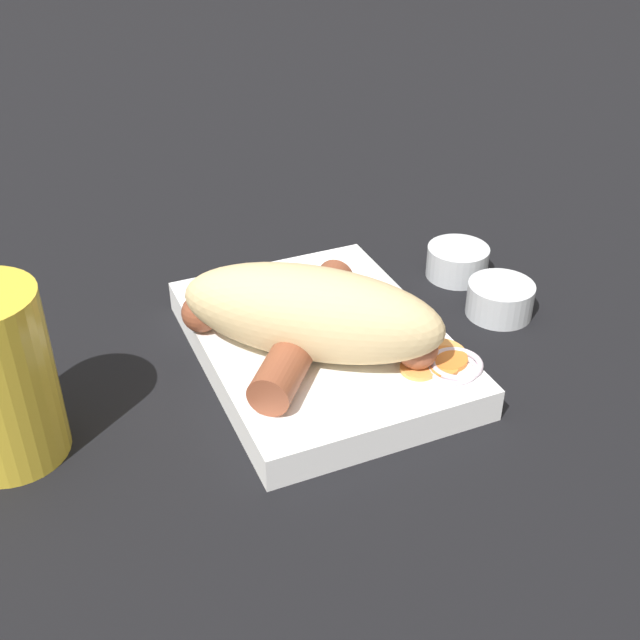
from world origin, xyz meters
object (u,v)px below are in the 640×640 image
at_px(food_tray, 320,346).
at_px(sausage, 306,330).
at_px(bread_roll, 311,313).
at_px(condiment_cup_near, 502,303).
at_px(condiment_cup_far, 457,263).

bearing_deg(food_tray, sausage, 128.57).
height_order(bread_roll, condiment_cup_near, bread_roll).
distance_m(food_tray, sausage, 0.03).
height_order(bread_roll, sausage, bread_roll).
height_order(sausage, condiment_cup_near, sausage).
distance_m(sausage, condiment_cup_far, 0.19).
height_order(condiment_cup_near, condiment_cup_far, same).
distance_m(bread_roll, sausage, 0.02).
relative_size(bread_roll, condiment_cup_far, 3.47).
bearing_deg(sausage, condiment_cup_near, -86.53).
xyz_separation_m(food_tray, bread_roll, (-0.02, 0.01, 0.04)).
bearing_deg(sausage, bread_roll, -165.79).
relative_size(food_tray, bread_roll, 1.22).
bearing_deg(condiment_cup_near, food_tray, 88.95).
bearing_deg(condiment_cup_near, sausage, 93.47).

